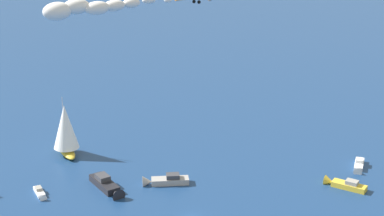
{
  "coord_description": "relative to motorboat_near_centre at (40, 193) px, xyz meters",
  "views": [
    {
      "loc": [
        114.67,
        16.4,
        66.07
      ],
      "look_at": [
        0.0,
        0.0,
        22.83
      ],
      "focal_mm": 64.41,
      "sensor_mm": 36.0,
      "label": 1
    }
  ],
  "objects": [
    {
      "name": "smoke_trail_lead",
      "position": [
        16.48,
        16.85,
        42.51
      ],
      "size": [
        14.21,
        19.44,
        3.47
      ],
      "color": "silver"
    },
    {
      "name": "motorboat_near_centre",
      "position": [
        0.0,
        0.0,
        0.0
      ],
      "size": [
        5.62,
        4.45,
        1.67
      ],
      "color": "white",
      "rests_on": "ground_plane"
    },
    {
      "name": "sailboat_offshore",
      "position": [
        -20.44,
        -0.87,
        5.8
      ],
      "size": [
        10.56,
        8.41,
        13.7
      ],
      "color": "gold",
      "rests_on": "ground_plane"
    },
    {
      "name": "motorboat_mid_cluster",
      "position": [
        -8.63,
        24.14,
        0.31
      ],
      "size": [
        4.74,
        10.11,
        2.84
      ],
      "color": "#9E9993",
      "rests_on": "ground_plane"
    },
    {
      "name": "motorboat_outer_ring_d",
      "position": [
        -22.3,
        65.71,
        0.12
      ],
      "size": [
        7.53,
        3.01,
        2.13
      ],
      "color": "white",
      "rests_on": "ground_plane"
    },
    {
      "name": "motorboat_inshore",
      "position": [
        -4.3,
        13.09,
        0.42
      ],
      "size": [
        10.23,
        9.49,
        3.22
      ],
      "color": "black",
      "rests_on": "ground_plane"
    },
    {
      "name": "motorboat_far_stbd",
      "position": [
        -12.43,
        61.74,
        0.25
      ],
      "size": [
        5.63,
        9.1,
        2.59
      ],
      "color": "gold",
      "rests_on": "ground_plane"
    }
  ]
}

